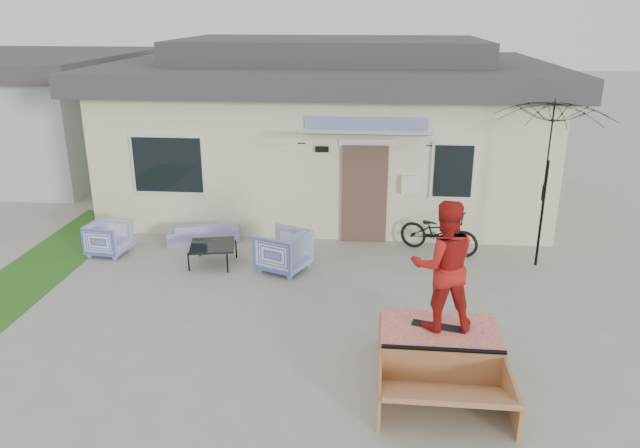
# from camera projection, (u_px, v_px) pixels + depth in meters

# --- Properties ---
(ground) EXTENTS (90.00, 90.00, 0.00)m
(ground) POSITION_uv_depth(u_px,v_px,m) (289.00, 346.00, 9.09)
(ground) COLOR gray
(ground) RESTS_ON ground
(grass_strip) EXTENTS (1.40, 8.00, 0.01)m
(grass_strip) POSITION_uv_depth(u_px,v_px,m) (28.00, 277.00, 11.41)
(grass_strip) COLOR #27601C
(grass_strip) RESTS_ON ground
(house) EXTENTS (10.80, 8.49, 4.10)m
(house) POSITION_uv_depth(u_px,v_px,m) (330.00, 122.00, 15.96)
(house) COLOR beige
(house) RESTS_ON ground
(loveseat) EXTENTS (1.58, 0.88, 0.59)m
(loveseat) POSITION_uv_depth(u_px,v_px,m) (203.00, 228.00, 13.09)
(loveseat) COLOR #404BA9
(loveseat) RESTS_ON ground
(armchair_left) EXTENTS (0.77, 0.81, 0.75)m
(armchair_left) POSITION_uv_depth(u_px,v_px,m) (108.00, 237.00, 12.38)
(armchair_left) COLOR #404BA9
(armchair_left) RESTS_ON ground
(armchair_right) EXTENTS (1.06, 1.09, 0.87)m
(armchair_right) POSITION_uv_depth(u_px,v_px,m) (283.00, 249.00, 11.60)
(armchair_right) COLOR #404BA9
(armchair_right) RESTS_ON ground
(coffee_table) EXTENTS (0.99, 0.99, 0.42)m
(coffee_table) POSITION_uv_depth(u_px,v_px,m) (213.00, 254.00, 11.93)
(coffee_table) COLOR black
(coffee_table) RESTS_ON ground
(bicycle) EXTENTS (1.74, 1.19, 1.06)m
(bicycle) POSITION_uv_depth(u_px,v_px,m) (439.00, 228.00, 12.44)
(bicycle) COLOR black
(bicycle) RESTS_ON ground
(patio_umbrella) EXTENTS (2.17, 2.01, 2.20)m
(patio_umbrella) POSITION_uv_depth(u_px,v_px,m) (546.00, 179.00, 11.38)
(patio_umbrella) COLOR black
(patio_umbrella) RESTS_ON ground
(skate_ramp) EXTENTS (1.64, 2.17, 0.54)m
(skate_ramp) POSITION_uv_depth(u_px,v_px,m) (438.00, 346.00, 8.56)
(skate_ramp) COLOR #A26A3E
(skate_ramp) RESTS_ON ground
(skateboard) EXTENTS (0.78, 0.37, 0.05)m
(skateboard) POSITION_uv_depth(u_px,v_px,m) (439.00, 326.00, 8.51)
(skateboard) COLOR black
(skateboard) RESTS_ON skate_ramp
(skater) EXTENTS (0.98, 0.80, 1.84)m
(skater) POSITION_uv_depth(u_px,v_px,m) (444.00, 264.00, 8.20)
(skater) COLOR #AF1D18
(skater) RESTS_ON skateboard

